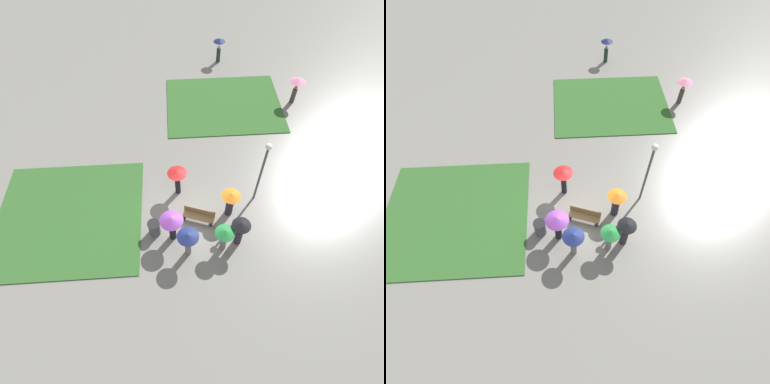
# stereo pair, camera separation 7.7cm
# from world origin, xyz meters

# --- Properties ---
(ground_plane) EXTENTS (90.00, 90.00, 0.00)m
(ground_plane) POSITION_xyz_m (0.00, 0.00, 0.00)
(ground_plane) COLOR slate
(lawn_patch_near) EXTENTS (7.66, 6.98, 0.06)m
(lawn_patch_near) POSITION_xyz_m (-6.29, 0.38, 0.03)
(lawn_patch_near) COLOR #2D5B26
(lawn_patch_near) RESTS_ON ground_plane
(lawn_patch_far) EXTENTS (8.01, 6.23, 0.06)m
(lawn_patch_far) POSITION_xyz_m (3.11, 8.96, 0.03)
(lawn_patch_far) COLOR #2D5B26
(lawn_patch_far) RESTS_ON ground_plane
(park_bench) EXTENTS (1.69, 0.94, 0.90)m
(park_bench) POSITION_xyz_m (0.60, -0.24, 0.46)
(park_bench) COLOR brown
(park_bench) RESTS_ON ground_plane
(lamp_post) EXTENTS (0.32, 0.32, 4.26)m
(lamp_post) POSITION_xyz_m (3.76, 0.95, 2.75)
(lamp_post) COLOR #474C51
(lamp_post) RESTS_ON ground_plane
(trash_bin) EXTENTS (0.63, 0.63, 0.94)m
(trash_bin) POSITION_xyz_m (-1.71, -0.86, 0.47)
(trash_bin) COLOR #4C4C51
(trash_bin) RESTS_ON ground_plane
(crowd_person_navy) EXTENTS (1.02, 1.02, 1.94)m
(crowd_person_navy) POSITION_xyz_m (-0.07, -2.06, 1.42)
(crowd_person_navy) COLOR slate
(crowd_person_navy) RESTS_ON ground_plane
(crowd_person_orange) EXTENTS (0.98, 0.98, 1.83)m
(crowd_person_orange) POSITION_xyz_m (2.21, 0.07, 1.19)
(crowd_person_orange) COLOR #2D2333
(crowd_person_orange) RESTS_ON ground_plane
(crowd_person_purple) EXTENTS (1.14, 1.14, 1.94)m
(crowd_person_purple) POSITION_xyz_m (-0.79, -1.16, 1.44)
(crowd_person_purple) COLOR black
(crowd_person_purple) RESTS_ON ground_plane
(crowd_person_red) EXTENTS (1.03, 1.03, 1.90)m
(crowd_person_red) POSITION_xyz_m (-0.42, 1.63, 1.41)
(crowd_person_red) COLOR black
(crowd_person_red) RESTS_ON ground_plane
(crowd_person_green) EXTENTS (0.95, 0.95, 1.82)m
(crowd_person_green) POSITION_xyz_m (1.64, -1.91, 1.36)
(crowd_person_green) COLOR slate
(crowd_person_green) RESTS_ON ground_plane
(crowd_person_black) EXTENTS (0.91, 0.91, 1.91)m
(crowd_person_black) POSITION_xyz_m (2.43, -1.65, 1.19)
(crowd_person_black) COLOR #2D2333
(crowd_person_black) RESTS_ON ground_plane
(lone_walker_far_path) EXTENTS (0.91, 0.91, 1.89)m
(lone_walker_far_path) POSITION_xyz_m (3.31, 14.36, 1.34)
(lone_walker_far_path) COLOR #1E3328
(lone_walker_far_path) RESTS_ON ground_plane
(lone_walker_mid_plaza) EXTENTS (1.05, 1.05, 1.88)m
(lone_walker_mid_plaza) POSITION_xyz_m (7.98, 8.95, 1.36)
(lone_walker_mid_plaza) COLOR #47382D
(lone_walker_mid_plaza) RESTS_ON ground_plane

